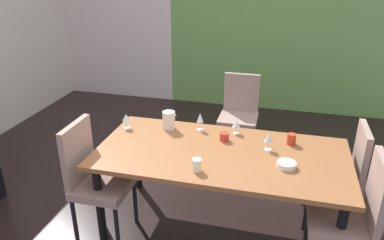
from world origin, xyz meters
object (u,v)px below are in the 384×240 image
object	(u,v)px
serving_bowl_north	(286,165)
cup_near_window	(197,165)
chair_right_near	(354,214)
cup_east	(291,139)
pitcher_center	(169,120)
cup_left	(224,137)
chair_left_near	(93,175)
dining_table	(221,160)
chair_right_far	(342,170)
wine_glass_south	(236,124)
wine_glass_west	(269,138)
chair_head_far	(239,111)
wine_glass_rear	(200,118)
wine_glass_right	(126,118)

from	to	relation	value
serving_bowl_north	cup_near_window	xyz separation A→B (m)	(-0.65, -0.22, 0.03)
chair_right_near	cup_east	world-z (taller)	chair_right_near
pitcher_center	cup_left	bearing A→B (deg)	-11.60
chair_right_near	chair_left_near	bearing A→B (deg)	90.00
dining_table	cup_left	xyz separation A→B (m)	(-0.01, 0.22, 0.11)
chair_right_far	wine_glass_south	bearing A→B (deg)	86.55
chair_right_far	cup_east	world-z (taller)	chair_right_far
chair_right_near	wine_glass_west	size ratio (longest dim) A/B	6.92
pitcher_center	cup_east	bearing A→B (deg)	-1.88
chair_right_far	pitcher_center	distance (m)	1.59
chair_left_near	chair_head_far	world-z (taller)	chair_left_near
wine_glass_rear	cup_east	size ratio (longest dim) A/B	1.78
chair_right_near	chair_head_far	world-z (taller)	chair_right_near
cup_near_window	cup_left	bearing A→B (deg)	78.51
wine_glass_south	wine_glass_right	size ratio (longest dim) A/B	0.93
chair_right_near	pitcher_center	xyz separation A→B (m)	(-1.57, 0.65, 0.27)
cup_near_window	wine_glass_west	bearing A→B (deg)	43.56
cup_left	cup_near_window	world-z (taller)	cup_near_window
dining_table	wine_glass_south	bearing A→B (deg)	80.39
cup_left	pitcher_center	bearing A→B (deg)	168.40
wine_glass_west	cup_east	distance (m)	0.25
chair_right_far	serving_bowl_north	world-z (taller)	chair_right_far
chair_right_near	pitcher_center	world-z (taller)	chair_right_near
wine_glass_rear	wine_glass_west	bearing A→B (deg)	-20.77
chair_head_far	pitcher_center	world-z (taller)	chair_head_far
wine_glass_rear	serving_bowl_north	xyz separation A→B (m)	(0.79, -0.49, -0.09)
wine_glass_right	cup_near_window	size ratio (longest dim) A/B	1.42
chair_right_near	cup_near_window	world-z (taller)	chair_right_near
chair_right_near	cup_near_window	size ratio (longest dim) A/B	10.34
cup_east	cup_near_window	world-z (taller)	cup_near_window
wine_glass_rear	cup_east	world-z (taller)	wine_glass_rear
wine_glass_south	chair_right_near	bearing A→B (deg)	-36.67
chair_right_far	wine_glass_right	bearing A→B (deg)	92.42
wine_glass_south	pitcher_center	world-z (taller)	pitcher_center
chair_left_near	chair_right_near	distance (m)	2.03
chair_head_far	wine_glass_right	size ratio (longest dim) A/B	6.90
cup_east	pitcher_center	size ratio (longest dim) A/B	0.55
chair_head_far	cup_left	xyz separation A→B (m)	(0.02, -1.22, 0.24)
cup_near_window	pitcher_center	world-z (taller)	pitcher_center
dining_table	wine_glass_rear	xyz separation A→B (m)	(-0.27, 0.37, 0.19)
cup_left	cup_east	world-z (taller)	cup_east
chair_left_near	serving_bowl_north	bearing A→B (deg)	97.76
chair_head_far	cup_east	size ratio (longest dim) A/B	10.31
serving_bowl_north	cup_left	xyz separation A→B (m)	(-0.54, 0.33, 0.01)
dining_table	serving_bowl_north	xyz separation A→B (m)	(0.52, -0.12, 0.10)
serving_bowl_north	cup_near_window	bearing A→B (deg)	-161.25
chair_head_far	wine_glass_rear	world-z (taller)	chair_head_far
wine_glass_west	pitcher_center	size ratio (longest dim) A/B	0.86
chair_left_near	wine_glass_rear	distance (m)	1.07
chair_head_far	cup_left	distance (m)	1.24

